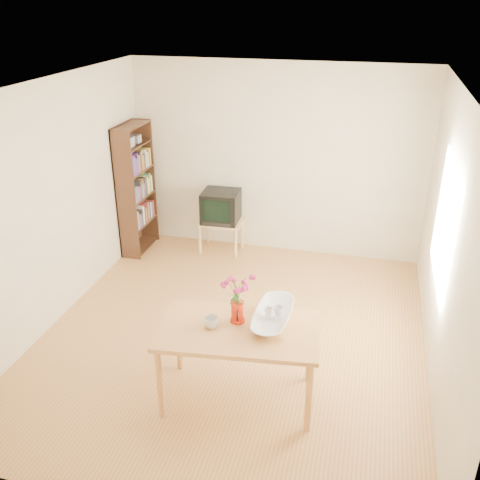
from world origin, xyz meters
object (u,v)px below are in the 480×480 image
(pitcher, at_px, (238,313))
(bowl, at_px, (273,297))
(television, at_px, (221,206))
(table, at_px, (238,336))
(mug, at_px, (211,322))

(pitcher, relative_size, bowl, 0.44)
(television, bearing_deg, table, -73.49)
(pitcher, xyz_separation_m, bowl, (0.29, 0.11, 0.13))
(pitcher, bearing_deg, table, -86.40)
(television, bearing_deg, mug, -77.83)
(mug, height_order, bowl, bowl)
(table, relative_size, mug, 11.55)
(mug, xyz_separation_m, bowl, (0.49, 0.26, 0.17))
(table, bearing_deg, television, 102.42)
(table, bearing_deg, bowl, 33.82)
(table, distance_m, mug, 0.27)
(television, bearing_deg, bowl, -67.42)
(bowl, bearing_deg, table, -139.65)
(table, distance_m, pitcher, 0.21)
(table, relative_size, pitcher, 7.10)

